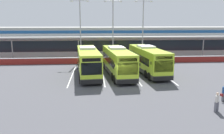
{
  "coord_description": "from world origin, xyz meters",
  "views": [
    {
      "loc": [
        -3.28,
        -25.23,
        7.18
      ],
      "look_at": [
        -1.05,
        3.0,
        1.6
      ],
      "focal_mm": 36.98,
      "sensor_mm": 36.0,
      "label": 1
    }
  ],
  "objects_px": {
    "coach_bus_leftmost": "(88,62)",
    "pedestrian_with_handbag": "(224,92)",
    "lamp_post_west": "(80,27)",
    "lamp_post_east": "(143,27)",
    "coach_bus_centre": "(148,60)",
    "pedestrian_in_dark_coat": "(217,101)",
    "coach_bus_left_centre": "(118,62)",
    "lamp_post_centre": "(113,27)"
  },
  "relations": [
    {
      "from": "coach_bus_centre",
      "to": "pedestrian_in_dark_coat",
      "type": "bearing_deg",
      "value": -81.6
    },
    {
      "from": "coach_bus_leftmost",
      "to": "coach_bus_left_centre",
      "type": "height_order",
      "value": "same"
    },
    {
      "from": "coach_bus_centre",
      "to": "pedestrian_with_handbag",
      "type": "xyz_separation_m",
      "value": [
        4.17,
        -12.68,
        -0.93
      ]
    },
    {
      "from": "coach_bus_centre",
      "to": "lamp_post_east",
      "type": "height_order",
      "value": "lamp_post_east"
    },
    {
      "from": "pedestrian_with_handbag",
      "to": "lamp_post_centre",
      "type": "height_order",
      "value": "lamp_post_centre"
    },
    {
      "from": "coach_bus_centre",
      "to": "lamp_post_west",
      "type": "xyz_separation_m",
      "value": [
        -9.98,
        10.36,
        4.5
      ]
    },
    {
      "from": "coach_bus_leftmost",
      "to": "pedestrian_in_dark_coat",
      "type": "height_order",
      "value": "coach_bus_leftmost"
    },
    {
      "from": "coach_bus_left_centre",
      "to": "pedestrian_with_handbag",
      "type": "relative_size",
      "value": 7.61
    },
    {
      "from": "coach_bus_leftmost",
      "to": "coach_bus_centre",
      "type": "distance_m",
      "value": 8.47
    },
    {
      "from": "coach_bus_leftmost",
      "to": "pedestrian_in_dark_coat",
      "type": "xyz_separation_m",
      "value": [
        10.64,
        -14.12,
        -0.91
      ]
    },
    {
      "from": "coach_bus_leftmost",
      "to": "pedestrian_with_handbag",
      "type": "bearing_deg",
      "value": -43.16
    },
    {
      "from": "coach_bus_left_centre",
      "to": "lamp_post_east",
      "type": "relative_size",
      "value": 1.12
    },
    {
      "from": "pedestrian_with_handbag",
      "to": "lamp_post_centre",
      "type": "bearing_deg",
      "value": 109.53
    },
    {
      "from": "pedestrian_in_dark_coat",
      "to": "lamp_post_west",
      "type": "relative_size",
      "value": 0.15
    },
    {
      "from": "coach_bus_left_centre",
      "to": "pedestrian_in_dark_coat",
      "type": "relative_size",
      "value": 7.61
    },
    {
      "from": "lamp_post_east",
      "to": "lamp_post_centre",
      "type": "bearing_deg",
      "value": 178.27
    },
    {
      "from": "coach_bus_centre",
      "to": "lamp_post_centre",
      "type": "bearing_deg",
      "value": 111.07
    },
    {
      "from": "pedestrian_with_handbag",
      "to": "coach_bus_left_centre",
      "type": "bearing_deg",
      "value": 126.56
    },
    {
      "from": "coach_bus_leftmost",
      "to": "lamp_post_west",
      "type": "relative_size",
      "value": 1.12
    },
    {
      "from": "coach_bus_centre",
      "to": "pedestrian_in_dark_coat",
      "type": "height_order",
      "value": "coach_bus_centre"
    },
    {
      "from": "coach_bus_leftmost",
      "to": "lamp_post_west",
      "type": "bearing_deg",
      "value": 97.86
    },
    {
      "from": "pedestrian_with_handbag",
      "to": "pedestrian_in_dark_coat",
      "type": "height_order",
      "value": "same"
    },
    {
      "from": "lamp_post_west",
      "to": "lamp_post_east",
      "type": "relative_size",
      "value": 1.0
    },
    {
      "from": "pedestrian_in_dark_coat",
      "to": "lamp_post_centre",
      "type": "height_order",
      "value": "lamp_post_centre"
    },
    {
      "from": "lamp_post_west",
      "to": "lamp_post_centre",
      "type": "xyz_separation_m",
      "value": [
        5.9,
        0.24,
        0.0
      ]
    },
    {
      "from": "coach_bus_centre",
      "to": "pedestrian_with_handbag",
      "type": "bearing_deg",
      "value": -71.78
    },
    {
      "from": "coach_bus_centre",
      "to": "lamp_post_west",
      "type": "distance_m",
      "value": 15.07
    },
    {
      "from": "lamp_post_west",
      "to": "coach_bus_centre",
      "type": "bearing_deg",
      "value": -46.07
    },
    {
      "from": "pedestrian_with_handbag",
      "to": "lamp_post_west",
      "type": "height_order",
      "value": "lamp_post_west"
    },
    {
      "from": "pedestrian_with_handbag",
      "to": "coach_bus_leftmost",
      "type": "bearing_deg",
      "value": 136.84
    },
    {
      "from": "coach_bus_centre",
      "to": "lamp_post_east",
      "type": "relative_size",
      "value": 1.12
    },
    {
      "from": "lamp_post_west",
      "to": "coach_bus_leftmost",
      "type": "bearing_deg",
      "value": -82.14
    },
    {
      "from": "coach_bus_left_centre",
      "to": "coach_bus_centre",
      "type": "xyz_separation_m",
      "value": [
        4.4,
        1.11,
        0.0
      ]
    },
    {
      "from": "coach_bus_leftmost",
      "to": "lamp_post_west",
      "type": "xyz_separation_m",
      "value": [
        -1.55,
        11.22,
        4.5
      ]
    },
    {
      "from": "coach_bus_leftmost",
      "to": "pedestrian_in_dark_coat",
      "type": "relative_size",
      "value": 7.61
    },
    {
      "from": "pedestrian_in_dark_coat",
      "to": "lamp_post_east",
      "type": "distance_m",
      "value": 25.99
    },
    {
      "from": "pedestrian_in_dark_coat",
      "to": "coach_bus_left_centre",
      "type": "bearing_deg",
      "value": 115.52
    },
    {
      "from": "lamp_post_west",
      "to": "lamp_post_east",
      "type": "height_order",
      "value": "same"
    },
    {
      "from": "pedestrian_with_handbag",
      "to": "lamp_post_centre",
      "type": "relative_size",
      "value": 0.15
    },
    {
      "from": "coach_bus_leftmost",
      "to": "lamp_post_centre",
      "type": "bearing_deg",
      "value": 69.21
    },
    {
      "from": "lamp_post_east",
      "to": "coach_bus_centre",
      "type": "bearing_deg",
      "value": -97.83
    },
    {
      "from": "coach_bus_left_centre",
      "to": "lamp_post_centre",
      "type": "xyz_separation_m",
      "value": [
        0.32,
        11.71,
        4.5
      ]
    }
  ]
}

